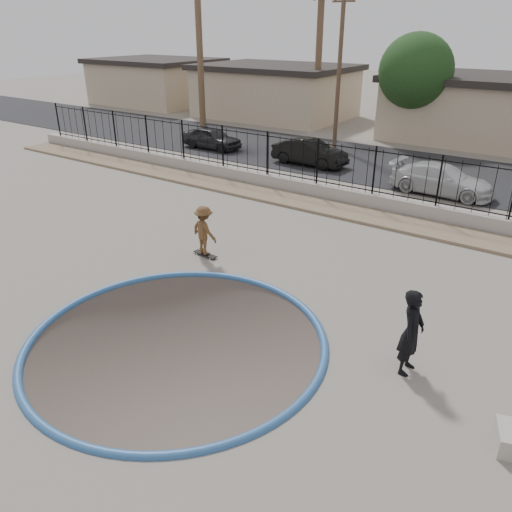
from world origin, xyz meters
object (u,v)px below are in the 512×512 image
object	(u,v)px
car_c	(442,179)
videographer	(412,332)
skateboard	(205,254)
car_a	(212,138)
skater	(204,233)
car_b	(310,152)

from	to	relation	value
car_c	videographer	bearing A→B (deg)	-164.04
skateboard	car_a	bearing A→B (deg)	133.41
videographer	car_c	distance (m)	13.02
skater	car_a	xyz separation A→B (m)	(-9.33, 11.75, -0.12)
videographer	car_c	xyz separation A→B (m)	(-2.98, 12.67, -0.29)
videographer	car_b	distance (m)	17.00
videographer	car_b	bearing A→B (deg)	35.52
car_b	car_c	xyz separation A→B (m)	(7.05, -1.05, -0.02)
skater	videographer	xyz separation A→B (m)	(7.25, -2.00, 0.17)
car_a	car_c	xyz separation A→B (m)	(13.60, -1.07, 0.01)
skateboard	car_a	distance (m)	15.01
videographer	car_b	size ratio (longest dim) A/B	0.48
car_a	skater	bearing A→B (deg)	-141.76
skateboard	car_c	bearing A→B (deg)	73.17
skateboard	car_a	xyz separation A→B (m)	(-9.33, 11.75, 0.60)
skater	videographer	distance (m)	7.52
skater	car_a	distance (m)	15.00
skateboard	car_c	size ratio (longest dim) A/B	0.21
skater	car_c	xyz separation A→B (m)	(4.27, 10.68, -0.12)
car_a	car_b	distance (m)	6.55
videographer	car_a	world-z (taller)	videographer
skater	car_b	size ratio (longest dim) A/B	0.40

